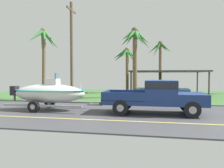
# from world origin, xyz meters

# --- Properties ---
(ground) EXTENTS (36.00, 22.00, 0.11)m
(ground) POSITION_xyz_m (0.00, 8.38, -0.01)
(ground) COLOR #424247
(pickup_truck_towing) EXTENTS (5.54, 2.13, 1.80)m
(pickup_truck_towing) POSITION_xyz_m (0.11, 0.39, 1.01)
(pickup_truck_towing) COLOR navy
(pickup_truck_towing) RESTS_ON ground
(boat_on_trailer) EXTENTS (5.67, 2.14, 2.18)m
(boat_on_trailer) POSITION_xyz_m (-6.30, 0.39, 1.00)
(boat_on_trailer) COLOR gray
(boat_on_trailer) RESTS_ON ground
(parked_sedan_near) EXTENTS (4.51, 1.90, 1.38)m
(parked_sedan_near) POSITION_xyz_m (0.43, 8.24, 0.67)
(parked_sedan_near) COLOR #234C89
(parked_sedan_near) RESTS_ON ground
(carport_awning) EXTENTS (7.21, 5.70, 2.48)m
(carport_awning) POSITION_xyz_m (1.06, 11.05, 2.38)
(carport_awning) COLOR #4C4238
(carport_awning) RESTS_ON ground
(palm_tree_near_left) EXTENTS (2.96, 3.27, 5.16)m
(palm_tree_near_left) POSITION_xyz_m (-3.32, 12.78, 3.98)
(palm_tree_near_left) COLOR brown
(palm_tree_near_left) RESTS_ON ground
(palm_tree_near_right) EXTENTS (2.90, 3.04, 6.23)m
(palm_tree_near_right) POSITION_xyz_m (-1.89, 7.62, 4.70)
(palm_tree_near_right) COLOR brown
(palm_tree_near_right) RESTS_ON ground
(palm_tree_mid) EXTENTS (2.78, 2.80, 5.85)m
(palm_tree_mid) POSITION_xyz_m (0.44, 13.32, 4.39)
(palm_tree_mid) COLOR brown
(palm_tree_mid) RESTS_ON ground
(palm_tree_far_left) EXTENTS (2.96, 2.74, 5.94)m
(palm_tree_far_left) POSITION_xyz_m (-9.19, 5.13, 4.57)
(palm_tree_far_left) COLOR brown
(palm_tree_far_left) RESTS_ON ground
(utility_pole) EXTENTS (0.24, 1.80, 7.72)m
(utility_pole) POSITION_xyz_m (-6.57, 4.77, 4.01)
(utility_pole) COLOR brown
(utility_pole) RESTS_ON ground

